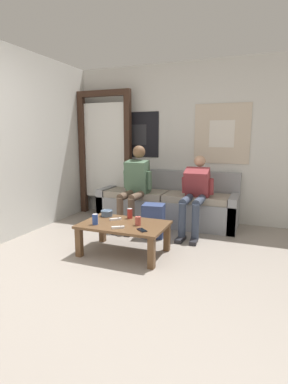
% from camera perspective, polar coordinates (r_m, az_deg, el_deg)
% --- Properties ---
extents(ground_plane, '(18.00, 18.00, 0.00)m').
position_cam_1_polar(ground_plane, '(2.83, -8.46, -18.68)').
color(ground_plane, gray).
extents(wall_back, '(10.00, 0.07, 2.55)m').
position_cam_1_polar(wall_back, '(5.05, 7.17, 9.28)').
color(wall_back, silver).
rests_on(wall_back, ground_plane).
extents(door_frame, '(1.00, 0.10, 2.15)m').
position_cam_1_polar(door_frame, '(5.34, -7.50, 8.50)').
color(door_frame, '#382319').
rests_on(door_frame, ground_plane).
extents(couch, '(2.21, 0.70, 0.83)m').
position_cam_1_polar(couch, '(4.87, 4.43, -2.43)').
color(couch, gray).
rests_on(couch, ground_plane).
extents(coffee_table, '(1.01, 0.65, 0.37)m').
position_cam_1_polar(coffee_table, '(3.57, -3.83, -6.94)').
color(coffee_table, brown).
rests_on(coffee_table, ground_plane).
extents(person_seated_adult, '(0.47, 0.80, 1.24)m').
position_cam_1_polar(person_seated_adult, '(4.58, -1.73, 1.66)').
color(person_seated_adult, brown).
rests_on(person_seated_adult, ground_plane).
extents(person_seated_teen, '(0.47, 0.90, 1.11)m').
position_cam_1_polar(person_seated_teen, '(4.32, 9.74, 0.04)').
color(person_seated_teen, '#384256').
rests_on(person_seated_teen, ground_plane).
extents(backpack, '(0.33, 0.31, 0.46)m').
position_cam_1_polar(backpack, '(4.17, 1.79, -5.62)').
color(backpack, navy).
rests_on(backpack, ground_plane).
extents(ceramic_bowl, '(0.15, 0.15, 0.08)m').
position_cam_1_polar(ceramic_bowl, '(3.88, -7.10, -3.96)').
color(ceramic_bowl, '#475B75').
rests_on(ceramic_bowl, coffee_table).
extents(pillar_candle, '(0.07, 0.07, 0.11)m').
position_cam_1_polar(pillar_candle, '(3.46, -1.15, -5.53)').
color(pillar_candle, '#B24C42').
rests_on(pillar_candle, coffee_table).
extents(drink_can_blue, '(0.07, 0.07, 0.12)m').
position_cam_1_polar(drink_can_blue, '(3.53, -9.30, -5.15)').
color(drink_can_blue, '#28479E').
rests_on(drink_can_blue, coffee_table).
extents(drink_can_red, '(0.07, 0.07, 0.12)m').
position_cam_1_polar(drink_can_red, '(3.75, -2.71, -4.10)').
color(drink_can_red, maroon).
rests_on(drink_can_red, coffee_table).
extents(game_controller_near_left, '(0.13, 0.12, 0.03)m').
position_cam_1_polar(game_controller_near_left, '(3.69, -5.44, -5.17)').
color(game_controller_near_left, white).
rests_on(game_controller_near_left, coffee_table).
extents(game_controller_near_right, '(0.14, 0.11, 0.03)m').
position_cam_1_polar(game_controller_near_right, '(3.36, -4.98, -6.72)').
color(game_controller_near_right, white).
rests_on(game_controller_near_right, coffee_table).
extents(cell_phone, '(0.15, 0.14, 0.01)m').
position_cam_1_polar(cell_phone, '(3.28, -0.39, -7.26)').
color(cell_phone, black).
rests_on(cell_phone, coffee_table).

